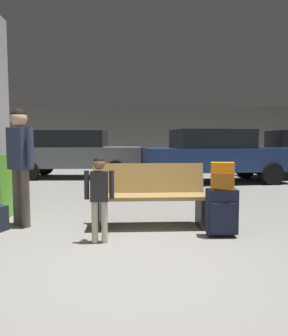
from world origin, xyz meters
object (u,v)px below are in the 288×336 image
(bench, at_px, (149,196))
(backpack_bright, at_px, (222,176))
(parked_car_near, at_px, (215,154))
(parked_car_far, at_px, (76,153))
(child, at_px, (99,190))
(suitcase, at_px, (222,212))
(adult, at_px, (20,154))

(bench, height_order, backpack_bright, backpack_bright)
(parked_car_near, bearing_deg, parked_car_far, 161.85)
(child, distance_m, parked_car_near, 6.25)
(bench, height_order, suitcase, bench)
(adult, bearing_deg, child, -34.89)
(backpack_bright, xyz_separation_m, child, (-1.52, -0.20, -0.13))
(parked_car_far, xyz_separation_m, parked_car_near, (4.17, -1.37, 0.00))
(child, bearing_deg, parked_car_far, 101.35)
(parked_car_near, bearing_deg, backpack_bright, -103.12)
(adult, xyz_separation_m, parked_car_far, (-0.22, 6.14, -0.22))
(child, bearing_deg, suitcase, 7.46)
(bench, distance_m, adult, 1.90)
(bench, height_order, parked_car_near, parked_car_near)
(child, relative_size, parked_car_far, 0.25)
(backpack_bright, bearing_deg, parked_car_far, 113.33)
(parked_car_far, height_order, parked_car_near, same)
(bench, bearing_deg, parked_car_near, 66.21)
(backpack_bright, height_order, adult, adult)
(bench, xyz_separation_m, adult, (-1.81, 0.10, 0.58))
(child, xyz_separation_m, parked_car_far, (-1.40, 6.96, 0.17))
(adult, bearing_deg, parked_car_far, 92.04)
(suitcase, distance_m, child, 1.57)
(suitcase, relative_size, child, 0.58)
(suitcase, bearing_deg, bench, 149.33)
(backpack_bright, relative_size, parked_car_far, 0.08)
(child, bearing_deg, backpack_bright, 7.45)
(backpack_bright, height_order, parked_car_near, parked_car_near)
(bench, bearing_deg, backpack_bright, -30.72)
(suitcase, relative_size, adult, 0.36)
(backpack_bright, bearing_deg, adult, 166.98)
(adult, bearing_deg, bench, -3.04)
(bench, distance_m, backpack_bright, 1.08)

